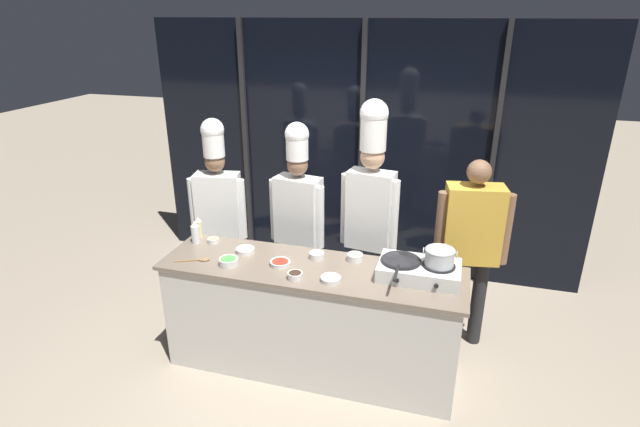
{
  "coord_description": "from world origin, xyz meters",
  "views": [
    {
      "loc": [
        1.0,
        -3.25,
        2.76
      ],
      "look_at": [
        0.0,
        0.25,
        1.28
      ],
      "focal_mm": 28.0,
      "sensor_mm": 36.0,
      "label": 1
    }
  ],
  "objects_px": {
    "prep_bowl_onion": "(331,279)",
    "chef_line": "(371,201)",
    "prep_bowl_garlic": "(316,255)",
    "serving_spoon_slotted": "(200,260)",
    "prep_bowl_soy_glaze": "(295,275)",
    "chef_sous": "(298,209)",
    "chef_head": "(218,203)",
    "portable_stove": "(419,270)",
    "squeeze_bottle_oil": "(199,228)",
    "prep_bowl_chili_flakes": "(280,263)",
    "prep_bowl_scallions": "(229,261)",
    "prep_bowl_shrimp": "(245,250)",
    "squeeze_bottle_clear": "(195,233)",
    "prep_bowl_ginger": "(355,257)",
    "stock_pot": "(440,257)",
    "prep_bowl_mushrooms": "(213,240)",
    "person_guest": "(471,238)",
    "frying_pan": "(401,258)"
  },
  "relations": [
    {
      "from": "prep_bowl_onion",
      "to": "person_guest",
      "type": "height_order",
      "value": "person_guest"
    },
    {
      "from": "prep_bowl_scallions",
      "to": "person_guest",
      "type": "distance_m",
      "value": 1.99
    },
    {
      "from": "prep_bowl_soy_glaze",
      "to": "chef_sous",
      "type": "distance_m",
      "value": 0.97
    },
    {
      "from": "serving_spoon_slotted",
      "to": "chef_head",
      "type": "height_order",
      "value": "chef_head"
    },
    {
      "from": "prep_bowl_scallions",
      "to": "chef_sous",
      "type": "relative_size",
      "value": 0.08
    },
    {
      "from": "prep_bowl_soy_glaze",
      "to": "chef_head",
      "type": "bearing_deg",
      "value": 140.56
    },
    {
      "from": "prep_bowl_garlic",
      "to": "serving_spoon_slotted",
      "type": "distance_m",
      "value": 0.92
    },
    {
      "from": "chef_line",
      "to": "chef_sous",
      "type": "bearing_deg",
      "value": 2.96
    },
    {
      "from": "prep_bowl_ginger",
      "to": "person_guest",
      "type": "distance_m",
      "value": 1.01
    },
    {
      "from": "prep_bowl_onion",
      "to": "prep_bowl_ginger",
      "type": "bearing_deg",
      "value": 74.82
    },
    {
      "from": "portable_stove",
      "to": "prep_bowl_shrimp",
      "type": "xyz_separation_m",
      "value": [
        -1.4,
        0.03,
        -0.04
      ]
    },
    {
      "from": "prep_bowl_chili_flakes",
      "to": "serving_spoon_slotted",
      "type": "xyz_separation_m",
      "value": [
        -0.64,
        -0.1,
        -0.01
      ]
    },
    {
      "from": "chef_sous",
      "to": "chef_line",
      "type": "distance_m",
      "value": 0.69
    },
    {
      "from": "portable_stove",
      "to": "squeeze_bottle_oil",
      "type": "xyz_separation_m",
      "value": [
        -1.91,
        0.19,
        0.03
      ]
    },
    {
      "from": "prep_bowl_onion",
      "to": "chef_line",
      "type": "xyz_separation_m",
      "value": [
        0.13,
        0.82,
        0.32
      ]
    },
    {
      "from": "stock_pot",
      "to": "serving_spoon_slotted",
      "type": "distance_m",
      "value": 1.85
    },
    {
      "from": "prep_bowl_onion",
      "to": "prep_bowl_mushrooms",
      "type": "relative_size",
      "value": 1.57
    },
    {
      "from": "prep_bowl_ginger",
      "to": "prep_bowl_onion",
      "type": "height_order",
      "value": "prep_bowl_ginger"
    },
    {
      "from": "prep_bowl_onion",
      "to": "prep_bowl_chili_flakes",
      "type": "bearing_deg",
      "value": 163.14
    },
    {
      "from": "squeeze_bottle_oil",
      "to": "serving_spoon_slotted",
      "type": "distance_m",
      "value": 0.46
    },
    {
      "from": "squeeze_bottle_oil",
      "to": "stock_pot",
      "type": "bearing_deg",
      "value": -5.39
    },
    {
      "from": "prep_bowl_chili_flakes",
      "to": "prep_bowl_garlic",
      "type": "relative_size",
      "value": 1.36
    },
    {
      "from": "chef_line",
      "to": "prep_bowl_scallions",
      "type": "bearing_deg",
      "value": 48.06
    },
    {
      "from": "prep_bowl_chili_flakes",
      "to": "chef_line",
      "type": "height_order",
      "value": "chef_line"
    },
    {
      "from": "prep_bowl_chili_flakes",
      "to": "chef_sous",
      "type": "bearing_deg",
      "value": 97.59
    },
    {
      "from": "prep_bowl_scallions",
      "to": "prep_bowl_onion",
      "type": "height_order",
      "value": "prep_bowl_scallions"
    },
    {
      "from": "prep_bowl_mushrooms",
      "to": "person_guest",
      "type": "xyz_separation_m",
      "value": [
        2.11,
        0.51,
        0.06
      ]
    },
    {
      "from": "frying_pan",
      "to": "prep_bowl_chili_flakes",
      "type": "bearing_deg",
      "value": -174.15
    },
    {
      "from": "portable_stove",
      "to": "chef_line",
      "type": "distance_m",
      "value": 0.81
    },
    {
      "from": "serving_spoon_slotted",
      "to": "prep_bowl_shrimp",
      "type": "bearing_deg",
      "value": 38.67
    },
    {
      "from": "prep_bowl_mushrooms",
      "to": "chef_line",
      "type": "bearing_deg",
      "value": 20.01
    },
    {
      "from": "prep_bowl_shrimp",
      "to": "prep_bowl_ginger",
      "type": "bearing_deg",
      "value": 6.92
    },
    {
      "from": "squeeze_bottle_clear",
      "to": "prep_bowl_soy_glaze",
      "type": "xyz_separation_m",
      "value": [
        1.01,
        -0.36,
        -0.06
      ]
    },
    {
      "from": "prep_bowl_soy_glaze",
      "to": "chef_line",
      "type": "xyz_separation_m",
      "value": [
        0.39,
        0.86,
        0.31
      ]
    },
    {
      "from": "chef_line",
      "to": "prep_bowl_soy_glaze",
      "type": "bearing_deg",
      "value": 74.04
    },
    {
      "from": "squeeze_bottle_clear",
      "to": "prep_bowl_chili_flakes",
      "type": "height_order",
      "value": "squeeze_bottle_clear"
    },
    {
      "from": "prep_bowl_onion",
      "to": "prep_bowl_shrimp",
      "type": "bearing_deg",
      "value": 161.82
    },
    {
      "from": "prep_bowl_garlic",
      "to": "chef_line",
      "type": "height_order",
      "value": "chef_line"
    },
    {
      "from": "prep_bowl_chili_flakes",
      "to": "serving_spoon_slotted",
      "type": "relative_size",
      "value": 0.62
    },
    {
      "from": "stock_pot",
      "to": "prep_bowl_chili_flakes",
      "type": "distance_m",
      "value": 1.21
    },
    {
      "from": "squeeze_bottle_oil",
      "to": "squeeze_bottle_clear",
      "type": "height_order",
      "value": "squeeze_bottle_clear"
    },
    {
      "from": "prep_bowl_ginger",
      "to": "prep_bowl_chili_flakes",
      "type": "height_order",
      "value": "prep_bowl_ginger"
    },
    {
      "from": "stock_pot",
      "to": "serving_spoon_slotted",
      "type": "relative_size",
      "value": 0.92
    },
    {
      "from": "serving_spoon_slotted",
      "to": "prep_bowl_mushrooms",
      "type": "bearing_deg",
      "value": 98.9
    },
    {
      "from": "prep_bowl_mushrooms",
      "to": "chef_line",
      "type": "height_order",
      "value": "chef_line"
    },
    {
      "from": "prep_bowl_onion",
      "to": "chef_sous",
      "type": "bearing_deg",
      "value": 121.51
    },
    {
      "from": "portable_stove",
      "to": "chef_sous",
      "type": "distance_m",
      "value": 1.33
    },
    {
      "from": "squeeze_bottle_oil",
      "to": "person_guest",
      "type": "height_order",
      "value": "person_guest"
    },
    {
      "from": "stock_pot",
      "to": "frying_pan",
      "type": "bearing_deg",
      "value": -178.88
    },
    {
      "from": "prep_bowl_ginger",
      "to": "prep_bowl_chili_flakes",
      "type": "relative_size",
      "value": 0.78
    }
  ]
}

